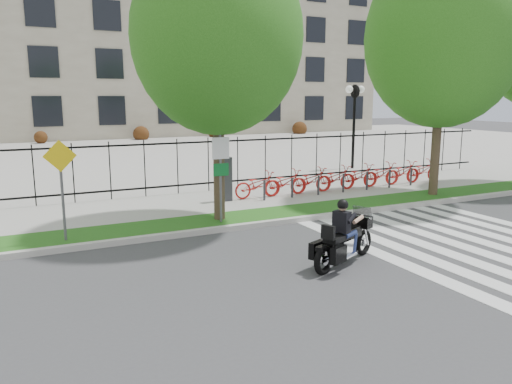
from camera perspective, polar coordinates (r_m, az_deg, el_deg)
name	(u,v)px	position (r m, az deg, el deg)	size (l,w,h in m)	color
ground	(315,277)	(10.47, 6.79, -9.63)	(120.00, 120.00, 0.00)	#3D3D40
curb	(235,227)	(13.89, -2.47, -4.07)	(60.00, 0.20, 0.15)	#B2B0A7
grass_verge	(223,221)	(14.65, -3.82, -3.30)	(60.00, 1.50, 0.15)	#205916
sidewalk	(194,204)	(16.93, -7.07, -1.43)	(60.00, 3.50, 0.15)	#A5A39A
plaza	(104,153)	(33.82, -17.01, 4.27)	(80.00, 34.00, 0.10)	#A5A39A
crosswalk_stripes	(480,246)	(13.60, 24.18, -5.67)	(5.70, 8.00, 0.01)	silver
iron_fence	(178,166)	(18.38, -8.96, 2.90)	(30.00, 0.06, 2.00)	black
office_building	(62,30)	(53.75, -21.32, 16.89)	(60.00, 21.90, 20.15)	gray
lamp_post_right	(355,106)	(25.40, 11.20, 9.65)	(1.06, 0.70, 4.25)	black
street_tree_1	(217,36)	(14.26, -4.47, 17.35)	(4.71, 4.71, 7.84)	#3B2D20
street_tree_2	(443,38)	(19.08, 20.61, 16.18)	(5.39, 5.39, 8.60)	#3B2D20
bike_share_station	(346,177)	(19.42, 10.22, 1.69)	(9.95, 0.85, 1.50)	#2D2D33
sign_pole_regulatory	(221,166)	(13.92, -4.06, 2.94)	(0.50, 0.09, 2.50)	#59595B
sign_pole_warning	(61,177)	(12.95, -21.37, 1.63)	(0.78, 0.09, 2.49)	#59595B
motorcycle_rider	(345,238)	(11.16, 10.11, -5.21)	(2.18, 1.22, 1.79)	black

